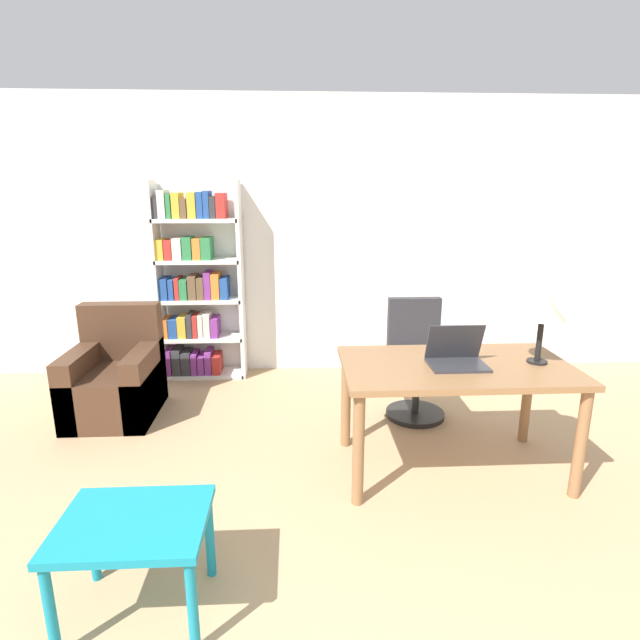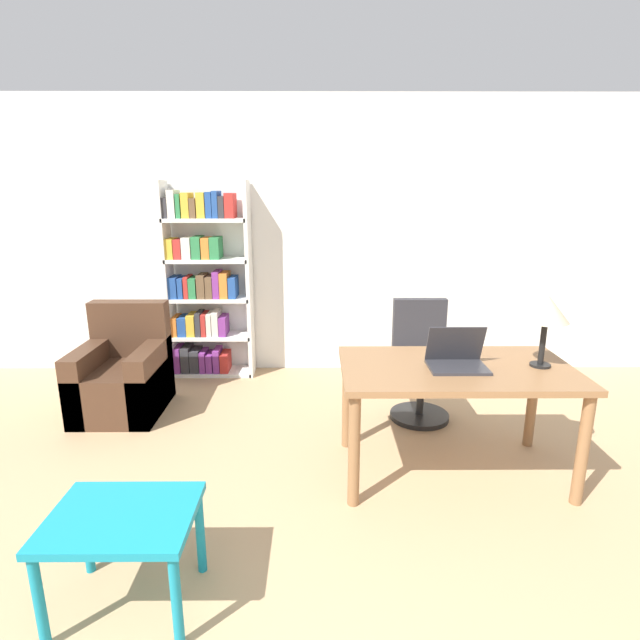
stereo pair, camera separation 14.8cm
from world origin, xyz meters
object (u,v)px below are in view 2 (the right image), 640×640
armchair (123,377)px  office_chair (420,365)px  laptop (457,359)px  side_table_blue (123,529)px  table_lamp (547,310)px  bookshelf (204,286)px  desk (456,381)px

armchair → office_chair: bearing=-2.6°
laptop → side_table_blue: (-1.72, -1.08, -0.40)m
table_lamp → laptop: bearing=-178.4°
office_chair → table_lamp: bearing=-57.1°
laptop → bookshelf: bookshelf is taller
laptop → office_chair: 0.96m
desk → office_chair: size_ratio=1.51×
laptop → table_lamp: size_ratio=0.78×
laptop → bookshelf: (-1.98, 1.86, 0.11)m
side_table_blue → armchair: armchair is taller
table_lamp → armchair: table_lamp is taller
office_chair → bookshelf: bearing=153.5°
desk → table_lamp: (0.53, -0.00, 0.47)m
laptop → side_table_blue: bearing=-147.9°
side_table_blue → bookshelf: (-0.26, 2.94, 0.51)m
bookshelf → desk: bearing=-42.8°
bookshelf → office_chair: bearing=-26.5°
desk → side_table_blue: size_ratio=2.34×
table_lamp → office_chair: size_ratio=0.48×
table_lamp → armchair: size_ratio=0.52×
office_chair → side_table_blue: 2.59m
bookshelf → table_lamp: bearing=-36.3°
bookshelf → side_table_blue: bearing=-84.9°
office_chair → bookshelf: size_ratio=0.51×
table_lamp → side_table_blue: table_lamp is taller
office_chair → side_table_blue: office_chair is taller
desk → side_table_blue: bearing=-147.6°
table_lamp → armchair: (-3.05, 0.99, -0.82)m
laptop → table_lamp: 0.62m
side_table_blue → bookshelf: bearing=95.1°
desk → laptop: laptop is taller
armchair → side_table_blue: bearing=-69.2°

